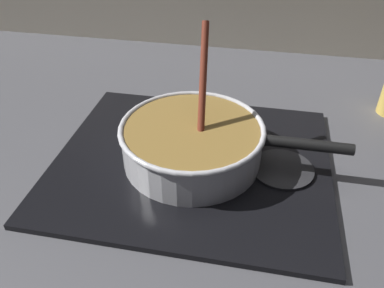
% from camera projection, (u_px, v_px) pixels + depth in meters
% --- Properties ---
extents(ground, '(2.40, 1.60, 0.04)m').
position_uv_depth(ground, '(104.00, 213.00, 0.73)').
color(ground, '#4C4C51').
extents(hob_plate, '(0.56, 0.48, 0.01)m').
position_uv_depth(hob_plate, '(192.00, 161.00, 0.82)').
color(hob_plate, black).
rests_on(hob_plate, ground).
extents(burner_ring, '(0.18, 0.18, 0.01)m').
position_uv_depth(burner_ring, '(192.00, 158.00, 0.81)').
color(burner_ring, '#592D0C').
rests_on(burner_ring, hob_plate).
extents(spare_burner, '(0.12, 0.12, 0.01)m').
position_uv_depth(spare_burner, '(282.00, 169.00, 0.78)').
color(spare_burner, '#262628').
rests_on(spare_burner, hob_plate).
extents(cooking_pan, '(0.45, 0.29, 0.26)m').
position_uv_depth(cooking_pan, '(193.00, 142.00, 0.79)').
color(cooking_pan, silver).
rests_on(cooking_pan, hob_plate).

